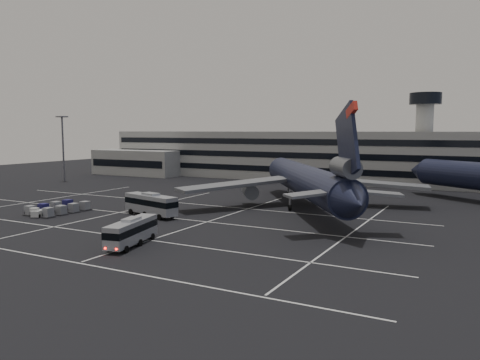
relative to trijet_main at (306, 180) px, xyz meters
name	(u,v)px	position (x,y,z in m)	size (l,w,h in m)	color
ground	(131,219)	(-21.37, -22.68, -5.25)	(260.00, 260.00, 0.00)	black
lane_markings	(138,219)	(-20.42, -21.96, -5.24)	(90.00, 55.62, 0.01)	silver
terminal	(285,156)	(-24.32, 48.46, 1.68)	(125.00, 26.00, 24.00)	gray
hills	(409,188)	(-3.38, 147.32, -17.32)	(352.00, 180.00, 44.00)	#38332B
lightpole_left	(63,139)	(-76.37, 12.32, 6.57)	(2.40, 2.40, 18.28)	slate
trijet_main	(306,180)	(0.00, 0.00, 0.00)	(40.59, 50.73, 18.08)	black
bus_near	(132,230)	(-9.52, -35.93, -3.34)	(4.41, 10.14, 3.49)	#9D9FA5
bus_far	(151,203)	(-20.23, -18.96, -3.10)	(11.43, 5.20, 3.93)	#9D9FA5
tug_a	(38,213)	(-36.26, -28.37, -4.55)	(2.36, 2.82, 1.57)	beige
tug_b	(57,207)	(-38.85, -22.24, -4.64)	(2.43, 2.39, 1.37)	beige
uld_cluster	(59,208)	(-36.54, -23.90, -4.45)	(6.09, 9.87, 1.63)	#2D2D30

